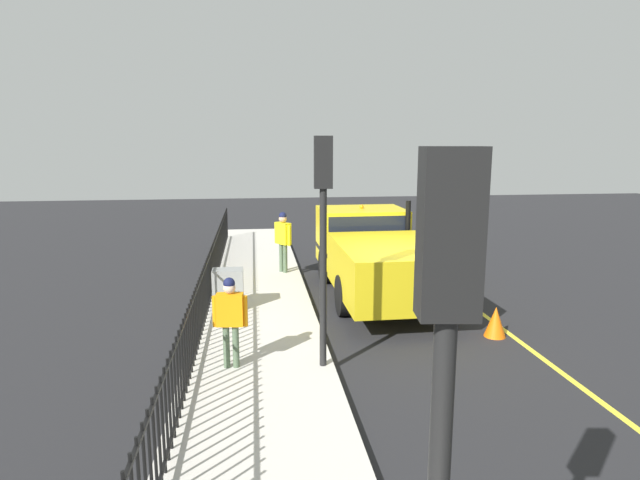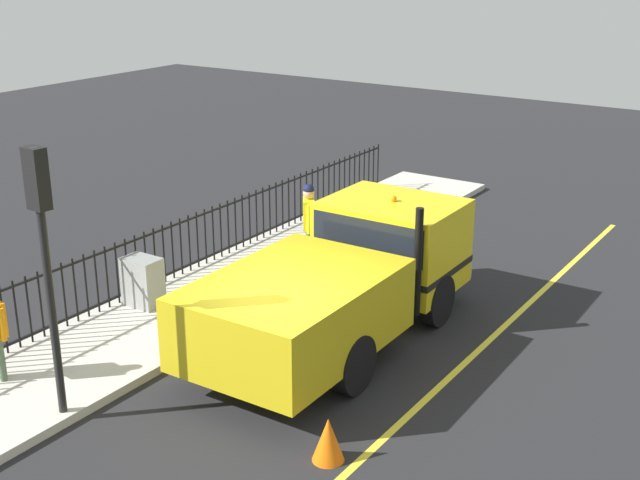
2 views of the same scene
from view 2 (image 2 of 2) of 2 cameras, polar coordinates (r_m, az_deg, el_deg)
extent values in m
plane|color=#232326|center=(13.55, -3.11, -9.83)|extent=(54.70, 54.70, 0.00)
cube|color=beige|center=(15.37, -12.47, -6.26)|extent=(2.62, 24.86, 0.15)
cube|color=yellow|center=(12.53, 5.12, -12.49)|extent=(0.12, 22.38, 0.01)
cube|color=yellow|center=(15.94, 4.89, -0.18)|extent=(2.45, 1.94, 1.62)
cube|color=black|center=(15.82, 4.93, 1.04)|extent=(2.26, 1.98, 0.71)
cube|color=gold|center=(13.44, -1.77, -4.92)|extent=(2.47, 3.62, 1.19)
cube|color=silver|center=(17.03, 6.50, -1.29)|extent=(2.31, 0.22, 0.36)
cube|color=black|center=(16.06, 4.85, -1.38)|extent=(2.48, 1.96, 0.12)
cylinder|color=black|center=(16.50, 0.98, -2.41)|extent=(0.31, 0.96, 0.96)
cylinder|color=black|center=(15.54, 7.86, -4.03)|extent=(0.31, 0.96, 0.96)
cylinder|color=black|center=(14.29, -5.38, -6.08)|extent=(0.31, 0.96, 0.96)
cylinder|color=black|center=(13.17, 2.23, -8.35)|extent=(0.31, 0.96, 0.96)
sphere|color=orange|center=(15.67, 4.98, 2.79)|extent=(0.12, 0.12, 0.12)
cylinder|color=black|center=(14.54, 6.61, -1.51)|extent=(0.14, 0.14, 1.94)
cube|color=yellow|center=(17.47, -0.76, 1.79)|extent=(0.49, 0.55, 0.64)
sphere|color=tan|center=(17.34, -0.77, 3.17)|extent=(0.24, 0.24, 0.24)
sphere|color=#14193F|center=(17.32, -0.77, 3.43)|extent=(0.23, 0.23, 0.23)
cylinder|color=#4C6047|center=(17.79, -0.76, -0.43)|extent=(0.13, 0.13, 0.86)
cylinder|color=#4C6047|center=(17.62, -0.75, -0.63)|extent=(0.13, 0.13, 0.86)
cylinder|color=yellow|center=(17.75, -0.78, 1.97)|extent=(0.09, 0.09, 0.61)
cylinder|color=yellow|center=(17.20, -0.74, 1.40)|extent=(0.09, 0.09, 0.61)
cylinder|color=#4C6047|center=(14.11, -20.70, -7.49)|extent=(0.11, 0.11, 0.76)
cylinder|color=orange|center=(13.71, -20.63, -5.35)|extent=(0.09, 0.09, 0.54)
cylinder|color=black|center=(23.73, 3.93, 5.04)|extent=(0.04, 0.04, 1.21)
cylinder|color=black|center=(23.52, 3.62, 4.92)|extent=(0.04, 0.04, 1.21)
cylinder|color=black|center=(23.31, 3.31, 4.79)|extent=(0.04, 0.04, 1.21)
cylinder|color=black|center=(23.10, 2.99, 4.66)|extent=(0.04, 0.04, 1.21)
cylinder|color=black|center=(22.89, 2.67, 4.53)|extent=(0.04, 0.04, 1.21)
cylinder|color=black|center=(22.68, 2.34, 4.40)|extent=(0.04, 0.04, 1.21)
cylinder|color=black|center=(22.47, 2.00, 4.26)|extent=(0.04, 0.04, 1.21)
cylinder|color=black|center=(22.27, 1.66, 4.12)|extent=(0.04, 0.04, 1.21)
cylinder|color=black|center=(22.06, 1.31, 3.98)|extent=(0.04, 0.04, 1.21)
cylinder|color=black|center=(21.86, 0.96, 3.83)|extent=(0.04, 0.04, 1.21)
cylinder|color=black|center=(21.65, 0.60, 3.68)|extent=(0.04, 0.04, 1.21)
cylinder|color=black|center=(21.45, 0.23, 3.53)|extent=(0.04, 0.04, 1.21)
cylinder|color=black|center=(21.25, -0.14, 3.38)|extent=(0.04, 0.04, 1.21)
cylinder|color=black|center=(21.05, -0.52, 3.22)|extent=(0.04, 0.04, 1.21)
cylinder|color=black|center=(20.85, -0.91, 3.06)|extent=(0.04, 0.04, 1.21)
cylinder|color=black|center=(20.65, -1.31, 2.90)|extent=(0.04, 0.04, 1.21)
cylinder|color=black|center=(20.45, -1.71, 2.73)|extent=(0.04, 0.04, 1.21)
cylinder|color=black|center=(20.26, -2.12, 2.56)|extent=(0.04, 0.04, 1.21)
cylinder|color=black|center=(20.06, -2.54, 2.39)|extent=(0.04, 0.04, 1.21)
cylinder|color=black|center=(19.87, -2.97, 2.21)|extent=(0.04, 0.04, 1.21)
cylinder|color=black|center=(19.68, -3.41, 2.03)|extent=(0.04, 0.04, 1.21)
cylinder|color=black|center=(19.49, -3.85, 1.85)|extent=(0.04, 0.04, 1.21)
cylinder|color=black|center=(19.30, -4.30, 1.66)|extent=(0.04, 0.04, 1.21)
cylinder|color=black|center=(19.11, -4.76, 1.47)|extent=(0.04, 0.04, 1.21)
cylinder|color=black|center=(18.92, -5.23, 1.27)|extent=(0.04, 0.04, 1.21)
cylinder|color=black|center=(18.74, -5.71, 1.07)|extent=(0.04, 0.04, 1.21)
cylinder|color=black|center=(18.56, -6.20, 0.87)|extent=(0.04, 0.04, 1.21)
cylinder|color=black|center=(18.37, -6.70, 0.66)|extent=(0.04, 0.04, 1.21)
cylinder|color=black|center=(18.19, -7.21, 0.45)|extent=(0.04, 0.04, 1.21)
cylinder|color=black|center=(18.02, -7.73, 0.23)|extent=(0.04, 0.04, 1.21)
cylinder|color=black|center=(17.84, -8.26, 0.01)|extent=(0.04, 0.04, 1.21)
cylinder|color=black|center=(17.66, -8.80, -0.21)|extent=(0.04, 0.04, 1.21)
cylinder|color=black|center=(17.49, -9.35, -0.44)|extent=(0.04, 0.04, 1.21)
cylinder|color=black|center=(17.32, -9.91, -0.67)|extent=(0.04, 0.04, 1.21)
cylinder|color=black|center=(17.15, -10.48, -0.91)|extent=(0.04, 0.04, 1.21)
cylinder|color=black|center=(16.99, -11.07, -1.16)|extent=(0.04, 0.04, 1.21)
cylinder|color=black|center=(16.82, -11.66, -1.40)|extent=(0.04, 0.04, 1.21)
cylinder|color=black|center=(16.66, -12.27, -1.66)|extent=(0.04, 0.04, 1.21)
cylinder|color=black|center=(16.50, -12.89, -1.91)|extent=(0.04, 0.04, 1.21)
cylinder|color=black|center=(16.34, -13.52, -2.17)|extent=(0.04, 0.04, 1.21)
cylinder|color=black|center=(16.18, -14.16, -2.44)|extent=(0.04, 0.04, 1.21)
cylinder|color=black|center=(16.03, -14.82, -2.71)|extent=(0.04, 0.04, 1.21)
cylinder|color=black|center=(15.88, -15.49, -2.99)|extent=(0.04, 0.04, 1.21)
cylinder|color=black|center=(15.73, -16.17, -3.27)|extent=(0.04, 0.04, 1.21)
cylinder|color=black|center=(15.59, -16.87, -3.56)|extent=(0.04, 0.04, 1.21)
cylinder|color=black|center=(15.44, -17.58, -3.85)|extent=(0.04, 0.04, 1.21)
cylinder|color=black|center=(15.30, -18.30, -4.14)|extent=(0.04, 0.04, 1.21)
cylinder|color=black|center=(15.17, -19.04, -4.44)|extent=(0.04, 0.04, 1.21)
cylinder|color=black|center=(15.03, -19.79, -4.75)|extent=(0.04, 0.04, 1.21)
cylinder|color=black|center=(14.90, -20.55, -5.06)|extent=(0.04, 0.04, 1.21)
cube|color=black|center=(15.70, -15.65, -1.27)|extent=(0.04, 21.13, 0.04)
cube|color=black|center=(16.06, -15.34, -4.51)|extent=(0.04, 21.13, 0.04)
cylinder|color=black|center=(12.30, -17.80, -3.00)|extent=(0.12, 0.12, 3.94)
cube|color=black|center=(11.83, -18.56, 3.94)|extent=(0.31, 0.23, 0.85)
sphere|color=red|center=(11.76, -18.69, 5.14)|extent=(0.16, 0.16, 0.16)
sphere|color=yellow|center=(11.83, -18.56, 3.94)|extent=(0.16, 0.16, 0.16)
sphere|color=green|center=(11.89, -18.43, 2.76)|extent=(0.16, 0.16, 0.16)
cube|color=gray|center=(16.19, -11.87, -2.76)|extent=(0.71, 0.48, 0.94)
cone|color=orange|center=(11.64, 0.56, -13.29)|extent=(0.44, 0.44, 0.64)
camera|label=1|loc=(10.71, -62.18, -5.55)|focal=29.42mm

